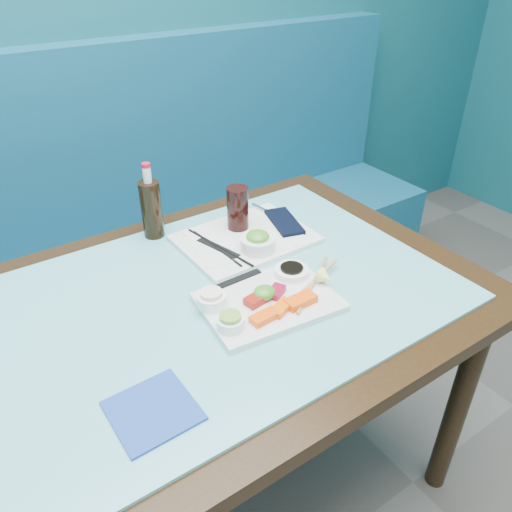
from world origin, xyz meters
TOP-DOWN VIEW (x-y plane):
  - booth_bench at (0.00, 2.29)m, footprint 3.00×0.56m
  - dining_table at (0.00, 1.45)m, footprint 1.40×0.90m
  - glass_top at (0.00, 1.45)m, footprint 1.22×0.76m
  - sashimi_plate at (0.14, 1.35)m, footprint 0.33×0.25m
  - salmon_left at (0.09, 1.29)m, footprint 0.07×0.04m
  - salmon_mid at (0.14, 1.30)m, footprint 0.07×0.05m
  - salmon_right at (0.19, 1.29)m, footprint 0.08×0.04m
  - tuna_left at (0.11, 1.35)m, footprint 0.06×0.04m
  - tuna_right at (0.16, 1.35)m, footprint 0.06×0.05m
  - seaweed_garnish at (0.13, 1.36)m, footprint 0.06×0.06m
  - ramekin_wasabi at (0.01, 1.31)m, footprint 0.07×0.07m
  - wasabi_fill at (0.01, 1.31)m, footprint 0.05×0.05m
  - ramekin_ginger at (0.02, 1.40)m, footprint 0.09×0.09m
  - ginger_fill at (0.02, 1.40)m, footprint 0.07×0.07m
  - soy_dish at (0.24, 1.40)m, footprint 0.09×0.09m
  - soy_fill at (0.24, 1.40)m, footprint 0.07×0.07m
  - lemon_wedge at (0.28, 1.32)m, footprint 0.05×0.04m
  - chopstick_sleeve at (0.12, 1.45)m, footprint 0.12×0.02m
  - wooden_chopstick_a at (0.25, 1.33)m, footprint 0.25×0.10m
  - wooden_chopstick_b at (0.26, 1.33)m, footprint 0.21×0.15m
  - serving_tray at (0.25, 1.62)m, footprint 0.36×0.28m
  - paper_placemat at (0.25, 1.62)m, footprint 0.34×0.26m
  - seaweed_bowl at (0.24, 1.54)m, footprint 0.12×0.12m
  - seaweed_salad at (0.24, 1.54)m, footprint 0.07×0.07m
  - cola_glass at (0.26, 1.67)m, footprint 0.07×0.07m
  - navy_pouch at (0.39, 1.62)m, footprint 0.11×0.17m
  - fork at (0.38, 1.72)m, footprint 0.02×0.08m
  - black_chopstick_a at (0.15, 1.61)m, footprint 0.02×0.22m
  - black_chopstick_b at (0.16, 1.61)m, footprint 0.06×0.26m
  - tray_sleeve at (0.16, 1.61)m, footprint 0.06×0.14m
  - cola_bottle_body at (0.05, 1.79)m, footprint 0.07×0.07m
  - cola_bottle_neck at (0.05, 1.79)m, footprint 0.03×0.03m
  - cola_bottle_cap at (0.05, 1.79)m, footprint 0.03×0.03m
  - blue_napkin at (-0.21, 1.21)m, footprint 0.15×0.15m

SIDE VIEW (x-z plane):
  - booth_bench at x=0.00m, z-range -0.21..0.96m
  - dining_table at x=0.00m, z-range 0.29..1.04m
  - glass_top at x=0.00m, z-range 0.75..0.76m
  - blue_napkin at x=-0.21m, z-range 0.76..0.76m
  - serving_tray at x=0.25m, z-range 0.76..0.77m
  - sashimi_plate at x=0.14m, z-range 0.76..0.77m
  - paper_placemat at x=0.25m, z-range 0.77..0.77m
  - tray_sleeve at x=0.16m, z-range 0.77..0.78m
  - black_chopstick_a at x=0.15m, z-range 0.77..0.78m
  - black_chopstick_b at x=0.16m, z-range 0.77..0.78m
  - chopstick_sleeve at x=0.12m, z-range 0.77..0.78m
  - fork at x=0.38m, z-range 0.77..0.78m
  - navy_pouch at x=0.39m, z-range 0.77..0.78m
  - wooden_chopstick_b at x=0.26m, z-range 0.77..0.78m
  - wooden_chopstick_a at x=0.25m, z-range 0.77..0.78m
  - salmon_mid at x=0.14m, z-range 0.77..0.79m
  - salmon_left at x=0.09m, z-range 0.77..0.79m
  - tuna_right at x=0.16m, z-range 0.77..0.79m
  - soy_dish at x=0.24m, z-range 0.77..0.79m
  - tuna_left at x=0.11m, z-range 0.77..0.79m
  - salmon_right at x=0.19m, z-range 0.77..0.79m
  - ramekin_wasabi at x=0.01m, z-range 0.77..0.80m
  - ramekin_ginger at x=0.02m, z-range 0.77..0.80m
  - seaweed_garnish at x=0.13m, z-range 0.77..0.80m
  - seaweed_bowl at x=0.24m, z-range 0.77..0.81m
  - soy_fill at x=0.24m, z-range 0.79..0.80m
  - lemon_wedge at x=0.28m, z-range 0.77..0.82m
  - wasabi_fill at x=0.01m, z-range 0.80..0.81m
  - ginger_fill at x=0.02m, z-range 0.80..0.81m
  - seaweed_salad at x=0.24m, z-range 0.80..0.83m
  - cola_glass at x=0.26m, z-range 0.77..0.90m
  - cola_bottle_body at x=0.05m, z-range 0.76..0.92m
  - cola_bottle_neck at x=0.05m, z-range 0.92..0.97m
  - cola_bottle_cap at x=0.05m, z-range 0.97..0.98m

